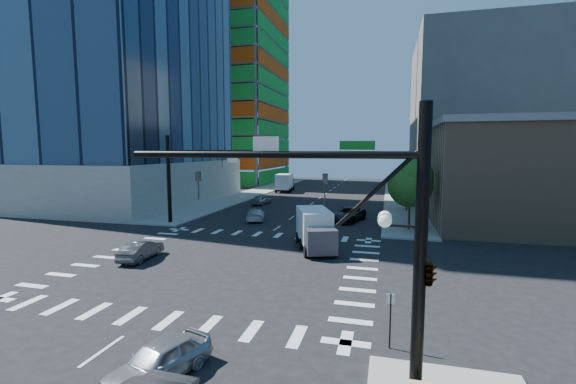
% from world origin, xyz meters
% --- Properties ---
extents(ground, '(160.00, 160.00, 0.00)m').
position_xyz_m(ground, '(0.00, 0.00, 0.00)').
color(ground, black).
rests_on(ground, ground).
extents(road_markings, '(20.00, 20.00, 0.01)m').
position_xyz_m(road_markings, '(0.00, 0.00, 0.01)').
color(road_markings, silver).
rests_on(road_markings, ground).
extents(sidewalk_ne, '(5.00, 60.00, 0.15)m').
position_xyz_m(sidewalk_ne, '(12.50, 40.00, 0.07)').
color(sidewalk_ne, gray).
rests_on(sidewalk_ne, ground).
extents(sidewalk_nw, '(5.00, 60.00, 0.15)m').
position_xyz_m(sidewalk_nw, '(-12.50, 40.00, 0.07)').
color(sidewalk_nw, gray).
rests_on(sidewalk_nw, ground).
extents(construction_building, '(25.16, 34.50, 70.60)m').
position_xyz_m(construction_building, '(-27.41, 61.93, 24.61)').
color(construction_building, slate).
rests_on(construction_building, ground).
extents(commercial_building, '(20.50, 22.50, 10.60)m').
position_xyz_m(commercial_building, '(25.00, 22.00, 5.31)').
color(commercial_building, '#9B785A').
rests_on(commercial_building, ground).
extents(bg_building_ne, '(24.00, 30.00, 28.00)m').
position_xyz_m(bg_building_ne, '(27.00, 55.00, 14.00)').
color(bg_building_ne, '#5B5752').
rests_on(bg_building_ne, ground).
extents(signal_mast_se, '(10.51, 2.48, 9.00)m').
position_xyz_m(signal_mast_se, '(10.60, -11.50, 5.01)').
color(signal_mast_se, black).
rests_on(signal_mast_se, sidewalk_se).
extents(signal_mast_nw, '(10.20, 0.40, 9.00)m').
position_xyz_m(signal_mast_nw, '(-10.00, 11.50, 5.49)').
color(signal_mast_nw, black).
rests_on(signal_mast_nw, sidewalk_nw).
extents(tree_south, '(4.16, 4.16, 6.82)m').
position_xyz_m(tree_south, '(12.63, 13.90, 4.69)').
color(tree_south, '#382316').
rests_on(tree_south, sidewalk_ne).
extents(tree_north, '(3.54, 3.52, 5.78)m').
position_xyz_m(tree_north, '(12.93, 25.90, 3.99)').
color(tree_north, '#382316').
rests_on(tree_north, sidewalk_ne).
extents(no_parking_sign, '(0.30, 0.06, 2.20)m').
position_xyz_m(no_parking_sign, '(10.70, -9.00, 1.38)').
color(no_parking_sign, black).
rests_on(no_parking_sign, ground).
extents(car_nb_near, '(2.68, 4.19, 1.33)m').
position_xyz_m(car_nb_near, '(3.18, -13.03, 0.66)').
color(car_nb_near, '#A5A8AD').
rests_on(car_nb_near, ground).
extents(car_nb_far, '(3.89, 5.95, 1.52)m').
position_xyz_m(car_nb_far, '(6.39, 17.45, 0.76)').
color(car_nb_far, black).
rests_on(car_nb_far, ground).
extents(car_sb_near, '(3.05, 4.85, 1.31)m').
position_xyz_m(car_sb_near, '(-3.43, 15.43, 0.66)').
color(car_sb_near, silver).
rests_on(car_sb_near, ground).
extents(car_sb_mid, '(2.17, 4.21, 1.37)m').
position_xyz_m(car_sb_mid, '(-6.72, 27.13, 0.69)').
color(car_sb_mid, gray).
rests_on(car_sb_mid, ground).
extents(car_sb_cross, '(1.76, 4.18, 1.34)m').
position_xyz_m(car_sb_cross, '(-6.27, -0.79, 0.67)').
color(car_sb_cross, '#46474B').
rests_on(car_sb_cross, ground).
extents(box_truck_near, '(4.28, 6.21, 3.00)m').
position_xyz_m(box_truck_near, '(5.18, 5.00, 1.33)').
color(box_truck_near, black).
rests_on(box_truck_near, ground).
extents(box_truck_far, '(3.23, 6.48, 3.29)m').
position_xyz_m(box_truck_far, '(-7.89, 44.48, 1.45)').
color(box_truck_far, black).
rests_on(box_truck_far, ground).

